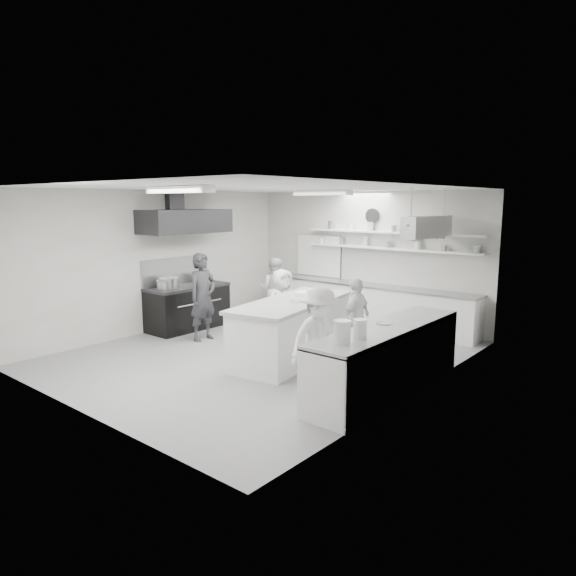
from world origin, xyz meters
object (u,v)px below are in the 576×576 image
Objects in this scene: stove at (188,308)px; cook_stove at (203,297)px; back_counter at (368,305)px; prep_island at (292,331)px; cook_back at (274,289)px; right_counter at (387,360)px.

stove is 1.16m from cook_stove.
cook_stove is at bearing -22.89° from stove.
stove is 0.36× the size of back_counter.
cook_stove is (-1.91, -3.22, 0.42)m from back_counter.
cook_back is at bearing 127.44° from prep_island.
prep_island is 1.83× the size of cook_back.
right_counter is 2.14m from prep_island.
cook_stove is (-2.15, -0.20, 0.38)m from prep_island.
stove is 2.09m from cook_back.
right_counter is 1.87× the size of cook_stove.
cook_stove is at bearing 175.49° from prep_island.
back_counter is at bearing 124.65° from right_counter.
stove is 4.03m from back_counter.
stove is at bearing 173.48° from right_counter.
prep_island is 3.08m from cook_back.
cook_back is at bearing 1.73° from cook_stove.
stove is 0.55× the size of right_counter.
cook_back reaches higher than stove.
cook_stove reaches higher than right_counter.
right_counter is at bearing -6.52° from stove.
right_counter is at bearing -20.11° from prep_island.
stove is at bearing 66.35° from cook_stove.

